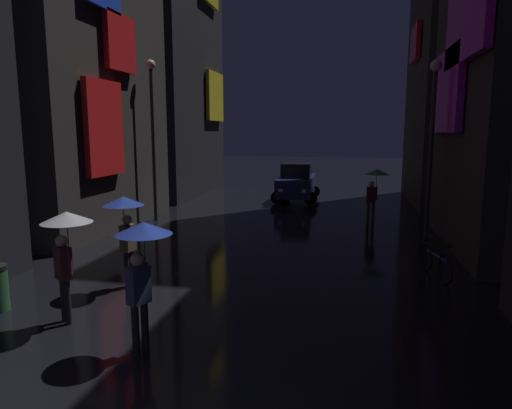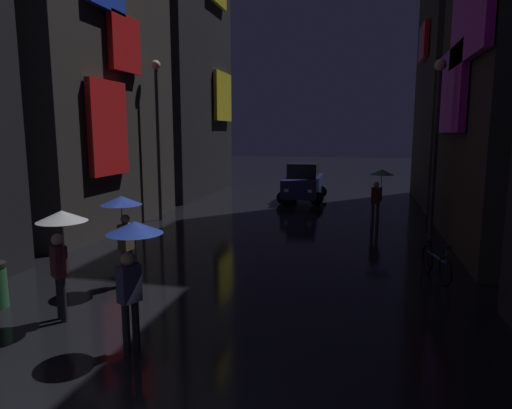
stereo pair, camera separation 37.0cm
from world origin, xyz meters
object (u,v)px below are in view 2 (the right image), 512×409
Objects in this scene: pedestrian_foreground_left_blue at (123,216)px; bicycle_parked_at_storefront at (436,263)px; pedestrian_midstreet_left_blue at (133,250)px; pedestrian_far_right_clear at (61,235)px; pedestrian_midstreet_centre_green at (380,182)px; car_distant at (303,183)px; streetlamp_left_far at (158,124)px; streetlamp_right_far at (436,130)px.

pedestrian_foreground_left_blue is 7.45m from bicycle_parked_at_storefront.
pedestrian_far_right_clear is at bearing 159.40° from pedestrian_midstreet_left_blue.
car_distant is at bearing 122.63° from pedestrian_midstreet_centre_green.
bicycle_parked_at_storefront is (7.10, 4.26, -1.28)m from pedestrian_far_right_clear.
bicycle_parked_at_storefront is 0.29× the size of streetlamp_left_far.
pedestrian_foreground_left_blue is 9.89m from streetlamp_right_far.
pedestrian_foreground_left_blue is 1.19× the size of bicycle_parked_at_storefront.
pedestrian_far_right_clear is 1.19× the size of bicycle_parked_at_storefront.
pedestrian_midstreet_centre_green is 0.51× the size of car_distant.
streetlamp_right_far is at bearing 47.87° from pedestrian_far_right_clear.
pedestrian_midstreet_left_blue is at bearing -57.88° from pedestrian_foreground_left_blue.
bicycle_parked_at_storefront is (1.17, -6.13, -1.28)m from pedestrian_midstreet_centre_green.
streetlamp_left_far is 1.08× the size of streetlamp_right_far.
pedestrian_midstreet_left_blue and pedestrian_far_right_clear have the same top height.
pedestrian_midstreet_centre_green is at bearing -57.37° from car_distant.
streetlamp_left_far reaches higher than streetlamp_right_far.
car_distant is at bearing 80.87° from pedestrian_foreground_left_blue.
pedestrian_midstreet_left_blue is 10.79m from streetlamp_right_far.
pedestrian_far_right_clear is at bearing -98.48° from car_distant.
pedestrian_foreground_left_blue is at bearing 122.12° from pedestrian_midstreet_left_blue.
pedestrian_midstreet_centre_green is (5.93, 10.39, 0.00)m from pedestrian_far_right_clear.
pedestrian_midstreet_centre_green is 6.37m from bicycle_parked_at_storefront.
streetlamp_right_far is at bearing 40.62° from pedestrian_foreground_left_blue.
pedestrian_midstreet_left_blue is at bearing -20.60° from pedestrian_far_right_clear.
streetlamp_right_far is at bearing -6.91° from streetlamp_left_far.
streetlamp_left_far is at bearing 151.34° from bicycle_parked_at_storefront.
streetlamp_left_far reaches higher than pedestrian_midstreet_centre_green.
streetlamp_left_far is 10.08m from streetlamp_right_far.
streetlamp_right_far is at bearing -56.17° from car_distant.
pedestrian_midstreet_centre_green is 0.34× the size of streetlamp_left_far.
bicycle_parked_at_storefront is (6.97, 2.28, -1.28)m from pedestrian_foreground_left_blue.
streetlamp_left_far is at bearing 109.26° from pedestrian_foreground_left_blue.
streetlamp_left_far reaches higher than bicycle_parked_at_storefront.
pedestrian_far_right_clear is at bearing -132.13° from streetlamp_right_far.
car_distant is (2.38, 15.94, -0.74)m from pedestrian_far_right_clear.
pedestrian_midstreet_left_blue is at bearing -67.13° from streetlamp_left_far.
bicycle_parked_at_storefront is 12.61m from car_distant.
pedestrian_foreground_left_blue is 8.26m from streetlamp_left_far.
streetlamp_left_far is at bearing -174.03° from pedestrian_midstreet_centre_green.
pedestrian_midstreet_left_blue is 11.81m from pedestrian_midstreet_centre_green.
pedestrian_foreground_left_blue is at bearing -139.38° from streetlamp_right_far.
streetlamp_right_far reaches higher than pedestrian_far_right_clear.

